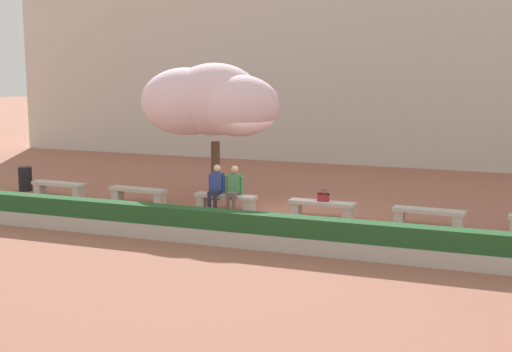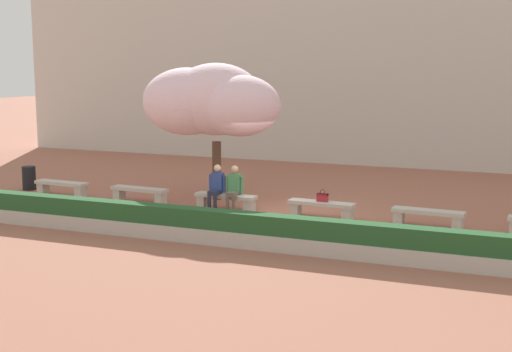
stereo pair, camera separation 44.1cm
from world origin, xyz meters
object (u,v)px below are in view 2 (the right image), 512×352
object	(u,v)px
stone_bench_center	(226,199)
stone_bench_near_east	(321,207)
stone_bench_west_end	(62,186)
cherry_tree_main	(211,102)
trash_bin	(29,178)
stone_bench_near_west	(140,192)
person_seated_right	(234,187)
person_seated_left	(216,185)
stone_bench_east_end	(428,215)
handbag	(323,197)

from	to	relation	value
stone_bench_center	stone_bench_near_east	bearing A→B (deg)	0.00
stone_bench_west_end	cherry_tree_main	bearing A→B (deg)	14.24
stone_bench_center	trash_bin	world-z (taller)	trash_bin
cherry_tree_main	trash_bin	distance (m)	6.90
stone_bench_near_west	person_seated_right	xyz separation A→B (m)	(3.13, -0.05, 0.39)
person_seated_left	trash_bin	world-z (taller)	person_seated_left
stone_bench_east_end	person_seated_left	size ratio (longest dim) A/B	1.44
stone_bench_east_end	stone_bench_west_end	bearing A→B (deg)	180.00
handbag	cherry_tree_main	world-z (taller)	cherry_tree_main
stone_bench_near_east	cherry_tree_main	bearing A→B (deg)	162.76
stone_bench_near_west	stone_bench_center	distance (m)	2.85
person_seated_left	person_seated_right	bearing A→B (deg)	0.03
stone_bench_center	person_seated_right	xyz separation A→B (m)	(0.28, -0.05, 0.39)
person_seated_left	cherry_tree_main	size ratio (longest dim) A/B	0.29
stone_bench_center	trash_bin	xyz separation A→B (m)	(-7.34, 0.44, 0.09)
stone_bench_near_east	trash_bin	bearing A→B (deg)	177.52
trash_bin	stone_bench_near_west	bearing A→B (deg)	-5.61
stone_bench_east_end	handbag	distance (m)	2.84
stone_bench_near_east	person_seated_right	bearing A→B (deg)	-178.81
stone_bench_west_end	stone_bench_center	bearing A→B (deg)	0.00
stone_bench_west_end	person_seated_right	size ratio (longest dim) A/B	1.44
stone_bench_west_end	cherry_tree_main	size ratio (longest dim) A/B	0.43
stone_bench_west_end	person_seated_left	bearing A→B (deg)	-0.56
stone_bench_west_end	cherry_tree_main	world-z (taller)	cherry_tree_main
stone_bench_east_end	stone_bench_near_east	bearing A→B (deg)	180.00
person_seated_left	handbag	bearing A→B (deg)	0.97
stone_bench_near_west	trash_bin	distance (m)	4.51
stone_bench_west_end	stone_bench_center	size ratio (longest dim) A/B	1.00
person_seated_left	person_seated_right	size ratio (longest dim) A/B	1.00
person_seated_left	trash_bin	xyz separation A→B (m)	(-7.07, 0.49, -0.31)
person_seated_left	trash_bin	distance (m)	7.09
stone_bench_near_west	handbag	xyz separation A→B (m)	(5.73, 0.00, 0.27)
stone_bench_east_end	person_seated_right	xyz separation A→B (m)	(-5.43, -0.05, 0.39)
stone_bench_near_west	stone_bench_east_end	world-z (taller)	same
stone_bench_near_west	cherry_tree_main	size ratio (longest dim) A/B	0.43
stone_bench_near_west	person_seated_right	size ratio (longest dim) A/B	1.44
stone_bench_center	trash_bin	bearing A→B (deg)	176.56
person_seated_left	person_seated_right	world-z (taller)	same
stone_bench_center	person_seated_right	bearing A→B (deg)	-10.84
stone_bench_east_end	trash_bin	size ratio (longest dim) A/B	2.38
stone_bench_west_end	stone_bench_near_west	world-z (taller)	same
trash_bin	person_seated_right	bearing A→B (deg)	-3.71
person_seated_right	cherry_tree_main	distance (m)	2.91
stone_bench_near_east	stone_bench_near_west	bearing A→B (deg)	180.00
person_seated_right	trash_bin	distance (m)	7.64
handbag	trash_bin	bearing A→B (deg)	177.53
stone_bench_near_west	person_seated_right	distance (m)	3.16
stone_bench_center	stone_bench_near_east	size ratio (longest dim) A/B	1.00
stone_bench_near_west	stone_bench_east_end	xyz separation A→B (m)	(8.56, 0.00, 0.00)
stone_bench_west_end	stone_bench_near_west	size ratio (longest dim) A/B	1.00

